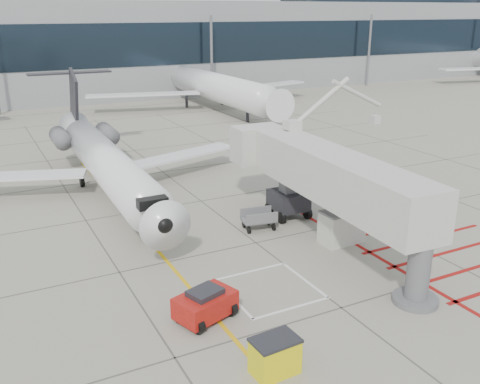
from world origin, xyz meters
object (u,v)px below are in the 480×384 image
regional_jet (113,150)px  spill_bin (275,356)px  jet_bridge (342,189)px  pushback_tug (205,303)px

regional_jet → spill_bin: size_ratio=17.67×
jet_bridge → spill_bin: 11.78m
pushback_tug → spill_bin: bearing=-98.4°
regional_jet → jet_bridge: regional_jet is taller
pushback_tug → jet_bridge: bearing=-0.9°
regional_jet → pushback_tug: 16.31m
pushback_tug → spill_bin: pushback_tug is taller
pushback_tug → regional_jet: bearing=70.1°
regional_jet → pushback_tug: bearing=-90.3°
pushback_tug → spill_bin: (0.80, -4.52, -0.02)m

